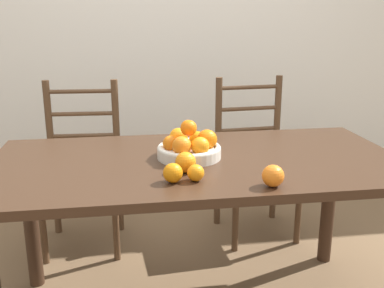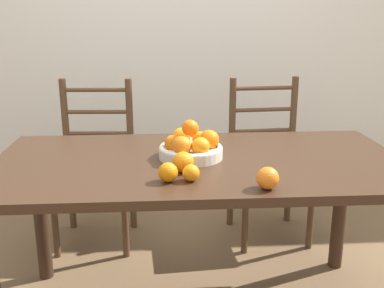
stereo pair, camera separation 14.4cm
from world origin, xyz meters
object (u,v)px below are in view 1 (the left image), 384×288
at_px(fruit_bowl, 190,146).
at_px(chair_left, 82,166).
at_px(orange_loose_0, 196,173).
at_px(orange_loose_3, 186,162).
at_px(orange_loose_2, 273,176).
at_px(chair_right, 255,158).
at_px(orange_loose_1, 173,173).

bearing_deg(fruit_bowl, chair_left, 125.25).
distance_m(orange_loose_0, orange_loose_3, 0.10).
bearing_deg(fruit_bowl, orange_loose_2, -57.17).
xyz_separation_m(orange_loose_2, chair_left, (-0.74, 1.08, -0.29)).
distance_m(orange_loose_3, chair_right, 1.08).
relative_size(orange_loose_2, orange_loose_3, 0.98).
height_order(fruit_bowl, chair_left, chair_left).
relative_size(orange_loose_0, chair_right, 0.07).
xyz_separation_m(orange_loose_1, orange_loose_3, (0.06, 0.10, 0.00)).
height_order(orange_loose_1, orange_loose_2, orange_loose_2).
xyz_separation_m(chair_left, chair_right, (1.01, -0.00, 0.00)).
height_order(fruit_bowl, orange_loose_3, fruit_bowl).
distance_m(chair_left, chair_right, 1.01).
xyz_separation_m(orange_loose_1, chair_left, (-0.41, 0.99, -0.29)).
relative_size(fruit_bowl, orange_loose_1, 3.74).
bearing_deg(fruit_bowl, chair_right, 55.03).
distance_m(orange_loose_2, orange_loose_3, 0.33).
bearing_deg(orange_loose_1, orange_loose_2, -15.17).
distance_m(orange_loose_0, chair_right, 1.15).
distance_m(orange_loose_2, chair_right, 1.15).
bearing_deg(orange_loose_3, orange_loose_2, -34.40).
height_order(orange_loose_0, chair_left, chair_left).
distance_m(fruit_bowl, chair_right, 0.93).
bearing_deg(orange_loose_0, chair_right, 62.21).
bearing_deg(orange_loose_2, orange_loose_3, 145.60).
relative_size(orange_loose_0, chair_left, 0.07).
bearing_deg(chair_left, chair_right, 3.11).
distance_m(fruit_bowl, chair_left, 0.93).
bearing_deg(chair_left, orange_loose_3, -59.29).
relative_size(fruit_bowl, orange_loose_2, 3.42).
height_order(orange_loose_1, orange_loose_3, orange_loose_3).
bearing_deg(orange_loose_3, chair_right, 58.66).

